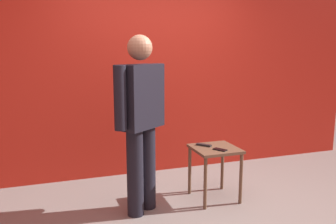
{
  "coord_description": "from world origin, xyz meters",
  "views": [
    {
      "loc": [
        -1.26,
        -2.67,
        1.59
      ],
      "look_at": [
        -0.16,
        0.55,
        1.0
      ],
      "focal_mm": 36.18,
      "sensor_mm": 36.0,
      "label": 1
    }
  ],
  "objects_px": {
    "tv_remote": "(204,145)",
    "side_table": "(215,157)",
    "standing_person": "(141,116)",
    "cell_phone": "(220,150)"
  },
  "relations": [
    {
      "from": "standing_person",
      "to": "side_table",
      "type": "relative_size",
      "value": 3.02
    },
    {
      "from": "standing_person",
      "to": "cell_phone",
      "type": "xyz_separation_m",
      "value": [
        0.84,
        -0.07,
        -0.4
      ]
    },
    {
      "from": "cell_phone",
      "to": "side_table",
      "type": "bearing_deg",
      "value": 61.15
    },
    {
      "from": "tv_remote",
      "to": "side_table",
      "type": "bearing_deg",
      "value": -88.64
    },
    {
      "from": "side_table",
      "to": "cell_phone",
      "type": "distance_m",
      "value": 0.15
    },
    {
      "from": "standing_person",
      "to": "side_table",
      "type": "distance_m",
      "value": 0.97
    },
    {
      "from": "cell_phone",
      "to": "standing_person",
      "type": "bearing_deg",
      "value": 143.74
    },
    {
      "from": "standing_person",
      "to": "tv_remote",
      "type": "xyz_separation_m",
      "value": [
        0.74,
        0.13,
        -0.39
      ]
    },
    {
      "from": "standing_person",
      "to": "side_table",
      "type": "height_order",
      "value": "standing_person"
    },
    {
      "from": "cell_phone",
      "to": "tv_remote",
      "type": "bearing_deg",
      "value": 82.97
    }
  ]
}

